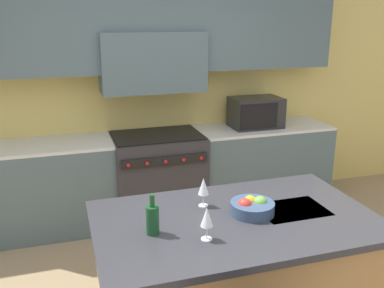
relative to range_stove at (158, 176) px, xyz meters
The scene contains 9 objects.
back_cabinetry 1.18m from the range_stove, 90.00° to the left, with size 10.00×0.46×2.70m.
back_counter 0.02m from the range_stove, 90.00° to the left, with size 3.94×0.62×0.91m.
range_stove is the anchor object (origin of this frame).
microwave 1.28m from the range_stove, ahead, with size 0.55×0.38×0.33m.
kitchen_island 1.93m from the range_stove, 88.01° to the right, with size 1.77×1.07×0.89m.
wine_bottle 2.09m from the range_stove, 103.56° to the right, with size 0.08×0.08×0.24m.
wine_glass_near 2.21m from the range_stove, 95.37° to the right, with size 0.07×0.07×0.20m.
wine_glass_far 1.80m from the range_stove, 92.52° to the right, with size 0.07×0.07×0.20m.
fruit_bowl 1.97m from the range_stove, 84.36° to the right, with size 0.28×0.28×0.11m.
Camera 1 is at (-0.92, -2.30, 2.10)m, focal length 40.00 mm.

